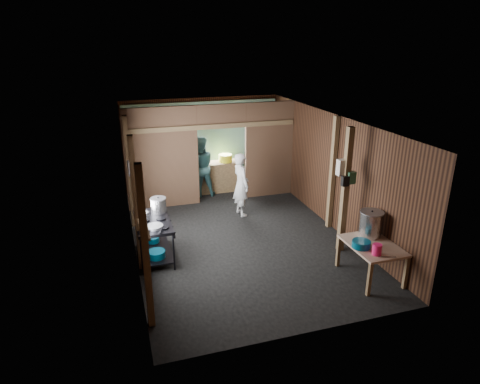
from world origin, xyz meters
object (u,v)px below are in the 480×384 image
object	(u,v)px
stock_pot	(371,224)
yellow_tub	(225,158)
gas_range	(154,239)
prep_table	(371,261)
stove_pot_large	(159,206)
pink_bucket	(377,249)
cook	(241,184)

from	to	relation	value
stock_pot	yellow_tub	distance (m)	5.22
gas_range	prep_table	distance (m)	4.18
stock_pot	yellow_tub	xyz separation A→B (m)	(-1.44, 5.01, 0.06)
gas_range	stove_pot_large	world-z (taller)	stove_pot_large
pink_bucket	yellow_tub	size ratio (longest dim) A/B	0.51
stock_pot	cook	world-z (taller)	cook
yellow_tub	gas_range	bearing A→B (deg)	-125.34
prep_table	stock_pot	distance (m)	0.68
prep_table	yellow_tub	xyz separation A→B (m)	(-1.29, 5.35, 0.62)
gas_range	prep_table	world-z (taller)	gas_range
prep_table	stock_pot	xyz separation A→B (m)	(0.15, 0.34, 0.57)
prep_table	cook	size ratio (longest dim) A/B	0.71
pink_bucket	stock_pot	bearing A→B (deg)	65.44
stock_pot	pink_bucket	size ratio (longest dim) A/B	2.63
gas_range	pink_bucket	xyz separation A→B (m)	(3.56, -2.27, 0.36)
cook	pink_bucket	bearing A→B (deg)	-170.82
stove_pot_large	stock_pot	distance (m)	4.19
stock_pot	pink_bucket	distance (m)	0.75
prep_table	pink_bucket	bearing A→B (deg)	-114.38
prep_table	stove_pot_large	xyz separation A→B (m)	(-3.54, 2.31, 0.62)
prep_table	cook	world-z (taller)	cook
stove_pot_large	yellow_tub	distance (m)	3.78
pink_bucket	yellow_tub	world-z (taller)	yellow_tub
gas_range	stock_pot	bearing A→B (deg)	-22.41
gas_range	pink_bucket	bearing A→B (deg)	-32.53
pink_bucket	prep_table	bearing A→B (deg)	65.62
stove_pot_large	yellow_tub	size ratio (longest dim) A/B	0.87
gas_range	prep_table	bearing A→B (deg)	-27.47
gas_range	stove_pot_large	bearing A→B (deg)	66.00
pink_bucket	cook	bearing A→B (deg)	107.99
stove_pot_large	prep_table	bearing A→B (deg)	-33.14
pink_bucket	yellow_tub	bearing A→B (deg)	101.25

